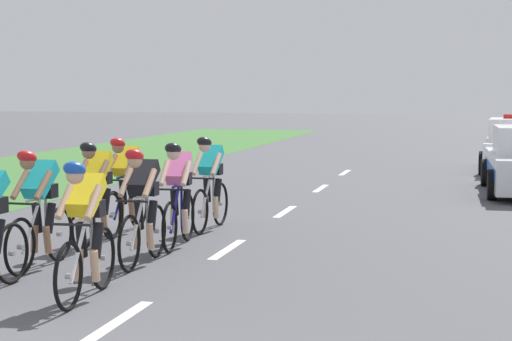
% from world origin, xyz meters
% --- Properties ---
extents(lane_markings_centre, '(0.14, 21.60, 0.01)m').
position_xyz_m(lane_markings_centre, '(0.00, 8.98, 0.00)').
color(lane_markings_centre, white).
rests_on(lane_markings_centre, ground).
extents(cyclist_second, '(0.43, 1.72, 1.56)m').
position_xyz_m(cyclist_second, '(-0.67, 3.71, 0.79)').
color(cyclist_second, black).
rests_on(cyclist_second, ground).
extents(cyclist_third, '(0.42, 1.72, 1.56)m').
position_xyz_m(cyclist_third, '(-1.95, 5.10, 0.79)').
color(cyclist_third, black).
rests_on(cyclist_third, ground).
extents(cyclist_fourth, '(0.42, 1.72, 1.56)m').
position_xyz_m(cyclist_fourth, '(-0.77, 5.65, 0.79)').
color(cyclist_fourth, black).
rests_on(cyclist_fourth, ground).
extents(cyclist_fifth, '(0.42, 1.72, 1.56)m').
position_xyz_m(cyclist_fifth, '(-1.93, 6.83, 0.79)').
color(cyclist_fifth, black).
rests_on(cyclist_fifth, ground).
extents(cyclist_sixth, '(0.43, 1.72, 1.56)m').
position_xyz_m(cyclist_sixth, '(-0.74, 6.99, 0.79)').
color(cyclist_sixth, black).
rests_on(cyclist_sixth, ground).
extents(cyclist_seventh, '(0.42, 1.72, 1.56)m').
position_xyz_m(cyclist_seventh, '(-1.96, 7.99, 0.79)').
color(cyclist_seventh, black).
rests_on(cyclist_seventh, ground).
extents(cyclist_eighth, '(0.43, 1.72, 1.56)m').
position_xyz_m(cyclist_eighth, '(-0.74, 8.58, 0.79)').
color(cyclist_eighth, black).
rests_on(cyclist_eighth, ground).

